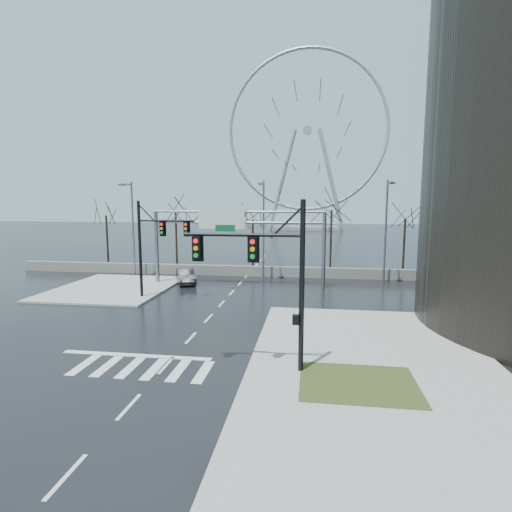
% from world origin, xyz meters
% --- Properties ---
extents(ground, '(260.00, 260.00, 0.00)m').
position_xyz_m(ground, '(0.00, 0.00, 0.00)').
color(ground, black).
rests_on(ground, ground).
extents(sidewalk_near, '(12.00, 12.00, 0.15)m').
position_xyz_m(sidewalk_near, '(10.00, -9.00, 0.07)').
color(sidewalk_near, gray).
rests_on(sidewalk_near, ground).
extents(sidewalk_right_ext, '(12.00, 10.00, 0.15)m').
position_xyz_m(sidewalk_right_ext, '(10.00, 2.00, 0.07)').
color(sidewalk_right_ext, gray).
rests_on(sidewalk_right_ext, ground).
extents(sidewalk_far, '(10.00, 12.00, 0.15)m').
position_xyz_m(sidewalk_far, '(-11.00, 12.00, 0.07)').
color(sidewalk_far, gray).
rests_on(sidewalk_far, ground).
extents(grass_strip, '(5.00, 4.00, 0.02)m').
position_xyz_m(grass_strip, '(9.00, -5.00, 0.15)').
color(grass_strip, '#283516').
rests_on(grass_strip, sidewalk_near).
extents(barrier_wall, '(52.00, 0.50, 1.10)m').
position_xyz_m(barrier_wall, '(0.00, 20.00, 0.55)').
color(barrier_wall, slate).
rests_on(barrier_wall, ground).
extents(signal_mast_near, '(5.52, 0.41, 8.00)m').
position_xyz_m(signal_mast_near, '(5.14, -4.04, 4.87)').
color(signal_mast_near, black).
rests_on(signal_mast_near, ground).
extents(signal_mast_far, '(4.72, 0.41, 8.00)m').
position_xyz_m(signal_mast_far, '(-5.87, 8.96, 4.83)').
color(signal_mast_far, black).
rests_on(signal_mast_far, ground).
extents(sign_gantry, '(16.36, 0.40, 7.60)m').
position_xyz_m(sign_gantry, '(-0.38, 14.96, 5.18)').
color(sign_gantry, slate).
rests_on(sign_gantry, ground).
extents(streetlight_left, '(0.50, 2.55, 10.00)m').
position_xyz_m(streetlight_left, '(-12.00, 18.16, 5.89)').
color(streetlight_left, slate).
rests_on(streetlight_left, ground).
extents(streetlight_mid, '(0.50, 2.55, 10.00)m').
position_xyz_m(streetlight_mid, '(2.00, 18.16, 5.89)').
color(streetlight_mid, slate).
rests_on(streetlight_mid, ground).
extents(streetlight_right, '(0.50, 2.55, 10.00)m').
position_xyz_m(streetlight_right, '(14.00, 18.16, 5.89)').
color(streetlight_right, slate).
rests_on(streetlight_right, ground).
extents(tree_far_left, '(3.50, 3.50, 7.00)m').
position_xyz_m(tree_far_left, '(-18.00, 24.00, 5.57)').
color(tree_far_left, black).
rests_on(tree_far_left, ground).
extents(tree_left, '(3.75, 3.75, 7.50)m').
position_xyz_m(tree_left, '(-9.00, 23.50, 5.98)').
color(tree_left, black).
rests_on(tree_left, ground).
extents(tree_center, '(3.25, 3.25, 6.50)m').
position_xyz_m(tree_center, '(0.00, 24.50, 5.17)').
color(tree_center, black).
rests_on(tree_center, ground).
extents(tree_right, '(3.90, 3.90, 7.80)m').
position_xyz_m(tree_right, '(9.00, 23.50, 6.22)').
color(tree_right, black).
rests_on(tree_right, ground).
extents(tree_far_right, '(3.40, 3.40, 6.80)m').
position_xyz_m(tree_far_right, '(17.00, 24.00, 5.41)').
color(tree_far_right, black).
rests_on(tree_far_right, ground).
extents(ferris_wheel, '(45.00, 6.00, 50.91)m').
position_xyz_m(ferris_wheel, '(5.00, 95.00, 26.13)').
color(ferris_wheel, gray).
rests_on(ferris_wheel, ground).
extents(car, '(3.23, 4.64, 1.45)m').
position_xyz_m(car, '(-5.26, 15.32, 0.72)').
color(car, black).
rests_on(car, ground).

